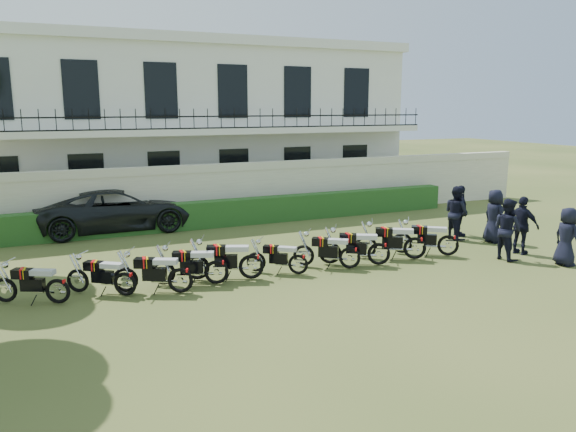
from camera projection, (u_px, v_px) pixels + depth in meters
name	position (u px, v px, depth m)	size (l,w,h in m)	color
ground	(303.00, 278.00, 14.93)	(100.00, 100.00, 0.00)	#36461C
perimeter_wall	(214.00, 193.00, 21.86)	(30.00, 0.35, 2.30)	beige
hedge	(246.00, 211.00, 21.68)	(18.00, 0.60, 1.00)	#264E1C
building	(177.00, 123.00, 26.71)	(20.40, 9.60, 7.40)	white
motorcycle_0	(57.00, 285.00, 12.87)	(1.68, 0.96, 1.01)	black
motorcycle_1	(125.00, 278.00, 13.40)	(1.54, 1.15, 1.00)	black
motorcycle_2	(180.00, 274.00, 13.59)	(1.81, 1.00, 1.08)	black
motorcycle_3	(216.00, 266.00, 14.27)	(1.87, 0.89, 1.08)	black
motorcycle_4	(251.00, 261.00, 14.68)	(1.96, 0.95, 1.13)	black
motorcycle_5	(298.00, 259.00, 15.12)	(1.44, 1.10, 0.94)	black
motorcycle_6	(350.00, 253.00, 15.65)	(1.61, 1.19, 1.05)	black
motorcycle_7	(379.00, 248.00, 15.98)	(1.82, 1.10, 1.11)	black
motorcycle_8	(415.00, 243.00, 16.59)	(1.86, 1.18, 1.15)	black
motorcycle_9	(448.00, 240.00, 16.99)	(1.67, 1.27, 1.09)	black
suv	(117.00, 209.00, 20.50)	(2.61, 5.66, 1.57)	black
officer_0	(567.00, 237.00, 15.99)	(0.82, 0.54, 1.69)	black
officer_1	(507.00, 229.00, 16.60)	(0.89, 0.70, 1.84)	black
officer_2	(522.00, 225.00, 17.19)	(1.06, 0.44, 1.80)	black
officer_3	(494.00, 216.00, 18.70)	(0.87, 0.57, 1.79)	black
officer_4	(456.00, 213.00, 19.12)	(0.90, 0.70, 1.84)	black
officer_5	(460.00, 211.00, 19.61)	(1.05, 0.44, 1.80)	black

